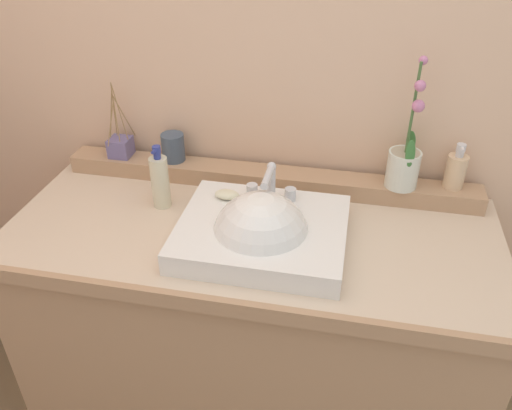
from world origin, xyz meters
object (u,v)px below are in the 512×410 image
(soap_dispenser, at_px, (456,170))
(tumbler_cup, at_px, (173,147))
(reed_diffuser, at_px, (121,146))
(soap_bar, at_px, (227,195))
(potted_plant, at_px, (404,162))
(lotion_bottle, at_px, (160,181))
(sink_basin, at_px, (261,237))

(soap_dispenser, bearing_deg, tumbler_cup, -179.59)
(reed_diffuser, bearing_deg, soap_bar, -25.91)
(reed_diffuser, bearing_deg, potted_plant, -0.97)
(lotion_bottle, bearing_deg, sink_basin, -22.03)
(reed_diffuser, bearing_deg, tumbler_cup, 1.80)
(sink_basin, distance_m, tumbler_cup, 0.48)
(soap_dispenser, xyz_separation_m, lotion_bottle, (-0.84, -0.19, -0.03))
(sink_basin, xyz_separation_m, lotion_bottle, (-0.33, 0.13, 0.06))
(potted_plant, bearing_deg, soap_bar, -159.30)
(potted_plant, height_order, reed_diffuser, potted_plant)
(sink_basin, xyz_separation_m, soap_bar, (-0.12, 0.11, 0.05))
(sink_basin, height_order, soap_bar, sink_basin)
(lotion_bottle, bearing_deg, potted_plant, 13.38)
(tumbler_cup, xyz_separation_m, reed_diffuser, (-0.18, -0.01, -0.01))
(soap_bar, xyz_separation_m, potted_plant, (0.49, 0.18, 0.06))
(soap_dispenser, bearing_deg, reed_diffuser, -179.35)
(tumbler_cup, height_order, reed_diffuser, reed_diffuser)
(soap_bar, bearing_deg, potted_plant, 20.70)
(soap_bar, bearing_deg, lotion_bottle, 174.74)
(sink_basin, height_order, reed_diffuser, reed_diffuser)
(soap_dispenser, height_order, tumbler_cup, soap_dispenser)
(soap_dispenser, bearing_deg, lotion_bottle, -167.20)
(tumbler_cup, bearing_deg, soap_dispenser, 0.41)
(tumbler_cup, bearing_deg, reed_diffuser, -178.20)
(reed_diffuser, height_order, lotion_bottle, reed_diffuser)
(potted_plant, relative_size, lotion_bottle, 1.97)
(soap_bar, relative_size, lotion_bottle, 0.36)
(sink_basin, height_order, soap_dispenser, soap_dispenser)
(soap_bar, bearing_deg, reed_diffuser, 154.09)
(sink_basin, relative_size, soap_bar, 6.32)
(soap_bar, distance_m, tumbler_cup, 0.31)
(sink_basin, relative_size, reed_diffuser, 1.78)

